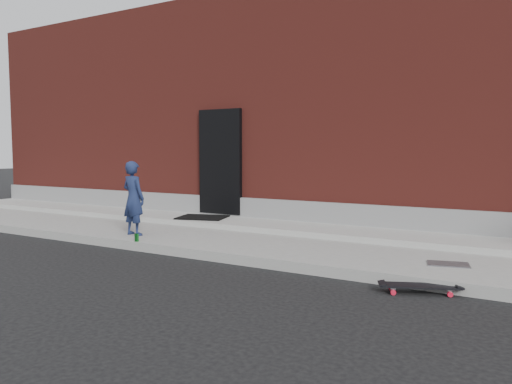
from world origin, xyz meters
The scene contains 9 objects.
ground centered at (0.00, 0.00, 0.00)m, with size 80.00×80.00×0.00m, color black.
sidewalk centered at (0.00, 1.50, 0.07)m, with size 20.00×3.00×0.15m, color gray.
apron centered at (0.00, 2.40, 0.20)m, with size 20.00×1.20×0.10m, color #999993.
building centered at (0.00, 6.99, 2.50)m, with size 20.00×8.10×5.00m.
child centered at (-2.76, 0.49, 0.80)m, with size 0.48×0.31×1.31m, color #1A254A.
skateboard centered at (2.31, -0.14, 0.08)m, with size 0.92×0.56×0.10m.
soda_can centered at (-2.27, 0.05, 0.22)m, with size 0.07×0.07×0.13m, color #198128.
doormat centered at (-2.63, 2.33, 0.26)m, with size 0.96×0.78×0.03m, color black.
utility_plate centered at (2.45, 0.88, 0.16)m, with size 0.52×0.33×0.02m, color #5A5A5F.
Camera 1 is at (3.54, -5.93, 1.64)m, focal length 35.00 mm.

